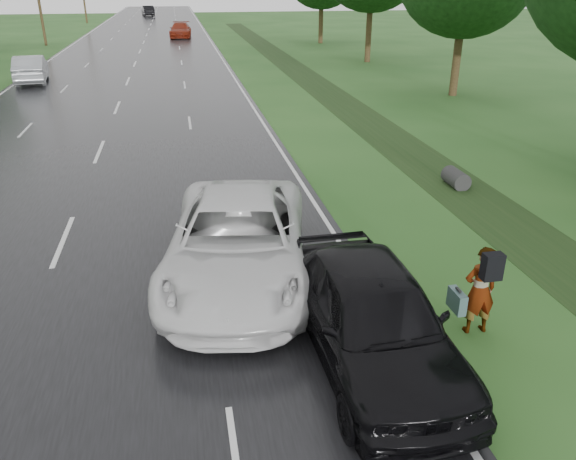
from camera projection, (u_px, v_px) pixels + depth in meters
The scene contains 11 objects.
road at pixel (138, 56), 47.13m from camera, with size 14.00×180.00×0.04m, color black.
edge_stripe_east at pixel (219, 54), 48.28m from camera, with size 0.12×180.00×0.01m, color silver.
edge_stripe_west at pixel (54, 58), 45.96m from camera, with size 0.12×180.00×0.01m, color silver.
center_line at pixel (138, 56), 47.12m from camera, with size 0.12×180.00×0.01m, color silver.
drainage_ditch at pixel (368, 122), 25.56m from camera, with size 2.20×120.00×0.56m.
pedestrian at pixel (479, 289), 10.11m from camera, with size 0.78×0.70×1.74m.
white_pickup at pixel (238, 241), 11.92m from camera, with size 2.92×6.33×1.76m, color silver.
dark_sedan at pixel (373, 315), 9.29m from camera, with size 2.08×5.17×1.76m, color black.
silver_sedan at pixel (31, 69), 34.78m from camera, with size 1.73×4.95×1.63m, color #94989D.
far_car_red at pixel (180, 30), 61.06m from camera, with size 2.17×5.34×1.55m, color maroon.
far_car_dark at pixel (148, 11), 95.49m from camera, with size 1.75×5.02×1.66m, color black.
Camera 1 is at (3.13, -5.48, 6.03)m, focal length 35.00 mm.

